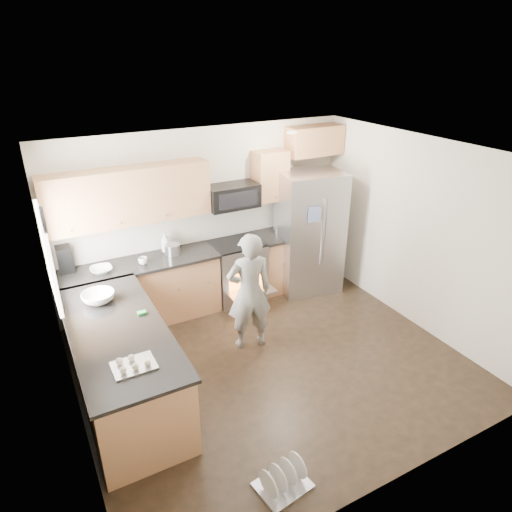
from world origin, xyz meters
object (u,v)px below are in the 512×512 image
stove_range (237,257)px  refrigerator (309,232)px  person (249,292)px  dish_rack (283,481)px

stove_range → refrigerator: (1.15, -0.24, 0.28)m
stove_range → person: stove_range is taller
stove_range → refrigerator: bearing=-11.9°
refrigerator → person: bearing=-138.0°
stove_range → dish_rack: size_ratio=3.52×
stove_range → dish_rack: bearing=-109.3°
stove_range → person: size_ratio=1.13×
dish_rack → person: bearing=70.4°
stove_range → refrigerator: size_ratio=0.94×
stove_range → dish_rack: 3.52m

